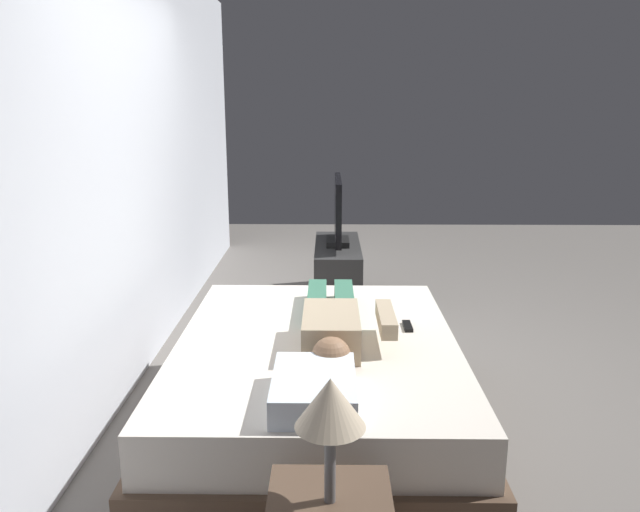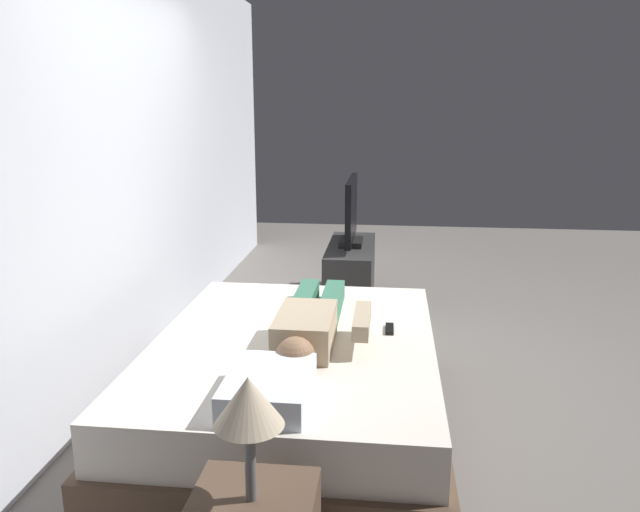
{
  "view_description": "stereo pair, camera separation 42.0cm",
  "coord_description": "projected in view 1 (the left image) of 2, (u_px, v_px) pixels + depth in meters",
  "views": [
    {
      "loc": [
        -3.83,
        0.21,
        1.75
      ],
      "look_at": [
        0.38,
        0.26,
        0.69
      ],
      "focal_mm": 34.93,
      "sensor_mm": 36.0,
      "label": 1
    },
    {
      "loc": [
        -3.81,
        -0.21,
        1.75
      ],
      "look_at": [
        0.38,
        0.26,
        0.69
      ],
      "focal_mm": 34.93,
      "sensor_mm": 36.0,
      "label": 2
    }
  ],
  "objects": [
    {
      "name": "ground_plane",
      "position": [
        358.0,
        370.0,
        4.14
      ],
      "size": [
        10.0,
        10.0,
        0.0
      ],
      "primitive_type": "plane",
      "color": "slate"
    },
    {
      "name": "back_wall",
      "position": [
        142.0,
        153.0,
        4.2
      ],
      "size": [
        6.4,
        0.1,
        2.8
      ],
      "primitive_type": "cube",
      "color": "silver",
      "rests_on": "ground"
    },
    {
      "name": "bed",
      "position": [
        317.0,
        388.0,
        3.3
      ],
      "size": [
        2.02,
        1.52,
        0.54
      ],
      "color": "brown",
      "rests_on": "ground"
    },
    {
      "name": "pillow",
      "position": [
        314.0,
        389.0,
        2.55
      ],
      "size": [
        0.48,
        0.34,
        0.12
      ],
      "primitive_type": "cube",
      "color": "white",
      "rests_on": "bed"
    },
    {
      "name": "person",
      "position": [
        334.0,
        323.0,
        3.24
      ],
      "size": [
        1.26,
        0.46,
        0.18
      ],
      "color": "tan",
      "rests_on": "bed"
    },
    {
      "name": "remote",
      "position": [
        408.0,
        326.0,
        3.4
      ],
      "size": [
        0.15,
        0.04,
        0.02
      ],
      "primitive_type": "cube",
      "color": "black",
      "rests_on": "bed"
    },
    {
      "name": "tv_stand",
      "position": [
        337.0,
        271.0,
        5.59
      ],
      "size": [
        1.1,
        0.4,
        0.5
      ],
      "primitive_type": "cube",
      "color": "#2D2D2D",
      "rests_on": "ground"
    },
    {
      "name": "tv",
      "position": [
        338.0,
        213.0,
        5.46
      ],
      "size": [
        0.88,
        0.2,
        0.59
      ],
      "color": "black",
      "rests_on": "tv_stand"
    },
    {
      "name": "lamp",
      "position": [
        330.0,
        405.0,
        1.88
      ],
      "size": [
        0.22,
        0.22,
        0.42
      ],
      "color": "#59595B",
      "rests_on": "nightstand"
    }
  ]
}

